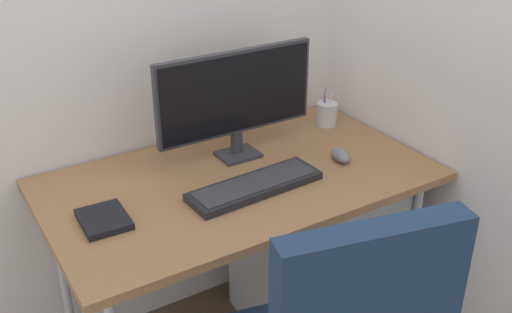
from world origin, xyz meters
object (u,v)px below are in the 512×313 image
at_px(filing_cabinet, 314,253).
at_px(pen_holder, 327,114).
at_px(keyboard, 255,186).
at_px(monitor, 236,96).
at_px(notebook, 104,219).
at_px(mouse, 341,155).

height_order(filing_cabinet, pen_holder, pen_holder).
bearing_deg(keyboard, monitor, 73.24).
distance_m(monitor, notebook, 0.62).
relative_size(monitor, keyboard, 1.29).
distance_m(keyboard, notebook, 0.48).
height_order(filing_cabinet, notebook, notebook).
distance_m(filing_cabinet, keyboard, 0.56).
xyz_separation_m(filing_cabinet, notebook, (-0.80, -0.02, 0.44)).
distance_m(filing_cabinet, pen_holder, 0.55).
distance_m(monitor, keyboard, 0.33).
bearing_deg(monitor, notebook, -162.29).
distance_m(pen_holder, notebook, 1.01).
bearing_deg(notebook, keyboard, -5.87).
height_order(keyboard, notebook, keyboard).
bearing_deg(keyboard, mouse, 2.47).
bearing_deg(pen_holder, filing_cabinet, -132.94).
relative_size(monitor, mouse, 6.01).
xyz_separation_m(keyboard, mouse, (0.36, 0.02, 0.01)).
height_order(keyboard, pen_holder, pen_holder).
bearing_deg(notebook, mouse, -1.35).
bearing_deg(keyboard, notebook, 171.93).
xyz_separation_m(mouse, notebook, (-0.84, 0.05, -0.01)).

